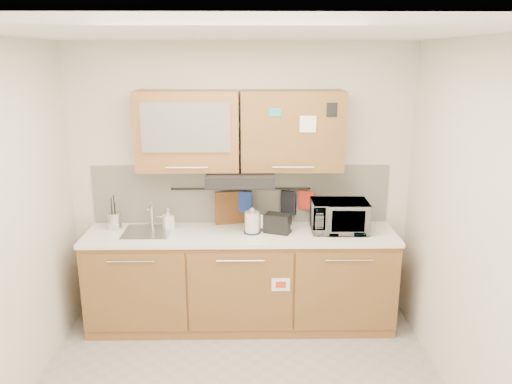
{
  "coord_description": "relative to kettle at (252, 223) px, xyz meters",
  "views": [
    {
      "loc": [
        0.08,
        -3.08,
        2.47
      ],
      "look_at": [
        0.14,
        1.05,
        1.34
      ],
      "focal_mm": 35.0,
      "sensor_mm": 36.0,
      "label": 1
    }
  ],
  "objects": [
    {
      "name": "dark_pouch",
      "position": [
        0.35,
        0.25,
        0.11
      ],
      "size": [
        0.15,
        0.1,
        0.23
      ],
      "primitive_type": "cube",
      "rotation": [
        0.0,
        0.0,
        -0.42
      ],
      "color": "black",
      "rests_on": "utensil_rail"
    },
    {
      "name": "backsplash",
      "position": [
        -0.11,
        0.31,
        0.19
      ],
      "size": [
        2.8,
        0.02,
        0.56
      ],
      "primitive_type": "cube",
      "color": "silver",
      "rests_on": "countertop"
    },
    {
      "name": "utensil_rail",
      "position": [
        -0.11,
        0.27,
        0.25
      ],
      "size": [
        1.3,
        0.02,
        0.02
      ],
      "primitive_type": "cylinder",
      "rotation": [
        0.0,
        1.57,
        0.0
      ],
      "color": "black",
      "rests_on": "backsplash"
    },
    {
      "name": "oven_mitt",
      "position": [
        -0.06,
        0.25,
        0.13
      ],
      "size": [
        0.12,
        0.05,
        0.2
      ],
      "primitive_type": "cube",
      "rotation": [
        0.0,
        0.0,
        -0.16
      ],
      "color": "#203B96",
      "rests_on": "utensil_rail"
    },
    {
      "name": "cutting_board",
      "position": [
        -0.18,
        0.25,
        0.02
      ],
      "size": [
        0.33,
        0.09,
        0.41
      ],
      "primitive_type": "cube",
      "rotation": [
        0.0,
        0.0,
        0.2
      ],
      "color": "brown",
      "rests_on": "utensil_rail"
    },
    {
      "name": "ceiling",
      "position": [
        -0.11,
        -1.18,
        1.59
      ],
      "size": [
        3.2,
        3.2,
        0.0
      ],
      "primitive_type": "plane",
      "rotation": [
        3.14,
        0.0,
        0.0
      ],
      "color": "white",
      "rests_on": "wall_back"
    },
    {
      "name": "sink",
      "position": [
        -0.95,
        0.03,
        -0.09
      ],
      "size": [
        0.42,
        0.4,
        0.26
      ],
      "color": "silver",
      "rests_on": "countertop"
    },
    {
      "name": "countertop",
      "position": [
        -0.11,
        0.01,
        -0.11
      ],
      "size": [
        2.82,
        0.62,
        0.04
      ],
      "primitive_type": "cube",
      "color": "white",
      "rests_on": "base_cabinet"
    },
    {
      "name": "pot_holder",
      "position": [
        0.51,
        0.25,
        0.14
      ],
      "size": [
        0.14,
        0.06,
        0.18
      ],
      "primitive_type": "cube",
      "rotation": [
        0.0,
        0.0,
        -0.29
      ],
      "color": "red",
      "rests_on": "utensil_rail"
    },
    {
      "name": "microwave",
      "position": [
        0.79,
        0.03,
        0.05
      ],
      "size": [
        0.51,
        0.35,
        0.28
      ],
      "primitive_type": "imported",
      "rotation": [
        0.0,
        0.0,
        -0.02
      ],
      "color": "#999999",
      "rests_on": "countertop"
    },
    {
      "name": "wall_back",
      "position": [
        -0.11,
        0.32,
        0.29
      ],
      "size": [
        3.2,
        0.0,
        3.2
      ],
      "primitive_type": "plane",
      "rotation": [
        1.57,
        0.0,
        0.0
      ],
      "color": "silver",
      "rests_on": "ground"
    },
    {
      "name": "range_hood",
      "position": [
        -0.11,
        0.07,
        0.41
      ],
      "size": [
        0.6,
        0.46,
        0.1
      ],
      "primitive_type": "cube",
      "color": "black",
      "rests_on": "upper_cabinets"
    },
    {
      "name": "wall_right",
      "position": [
        1.49,
        -1.18,
        0.29
      ],
      "size": [
        0.0,
        3.0,
        3.0
      ],
      "primitive_type": "plane",
      "rotation": [
        1.57,
        0.0,
        -1.57
      ],
      "color": "silver",
      "rests_on": "ground"
    },
    {
      "name": "utensil_crock",
      "position": [
        -1.27,
        0.12,
        -0.01
      ],
      "size": [
        0.16,
        0.16,
        0.32
      ],
      "rotation": [
        0.0,
        0.0,
        0.33
      ],
      "color": "silver",
      "rests_on": "countertop"
    },
    {
      "name": "upper_cabinets",
      "position": [
        -0.11,
        0.14,
        0.82
      ],
      "size": [
        1.82,
        0.37,
        0.7
      ],
      "color": "#9D6938",
      "rests_on": "wall_back"
    },
    {
      "name": "base_cabinet",
      "position": [
        -0.11,
        0.01,
        -0.61
      ],
      "size": [
        2.8,
        0.64,
        0.88
      ],
      "color": "#9D6938",
      "rests_on": "floor"
    },
    {
      "name": "soap_bottle",
      "position": [
        -0.78,
        0.12,
        0.0
      ],
      "size": [
        0.12,
        0.12,
        0.19
      ],
      "primitive_type": "imported",
      "rotation": [
        0.0,
        0.0,
        0.44
      ],
      "color": "#999999",
      "rests_on": "countertop"
    },
    {
      "name": "toaster",
      "position": [
        0.23,
        0.0,
        -0.0
      ],
      "size": [
        0.26,
        0.21,
        0.17
      ],
      "rotation": [
        0.0,
        0.0,
        -0.38
      ],
      "color": "black",
      "rests_on": "countertop"
    },
    {
      "name": "kettle",
      "position": [
        0.0,
        0.0,
        0.0
      ],
      "size": [
        0.17,
        0.15,
        0.24
      ],
      "rotation": [
        0.0,
        0.0,
        0.05
      ],
      "color": "silver",
      "rests_on": "countertop"
    }
  ]
}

